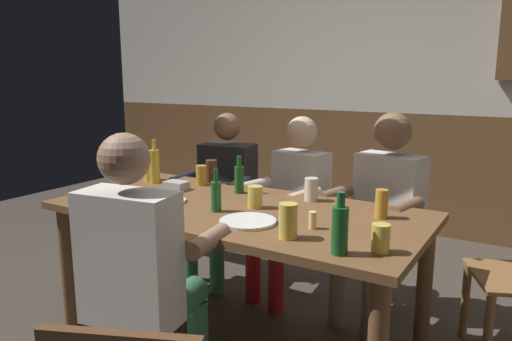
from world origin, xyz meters
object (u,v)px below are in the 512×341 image
object	(u,v)px
table_candle	(313,220)
bottle_1	(239,178)
plate_1	(248,221)
pint_glass_4	(288,221)
person_0	(223,189)
bottle_0	(340,228)
pint_glass_1	(311,189)
pint_glass_2	(381,238)
pint_glass_7	(150,168)
pint_glass_3	(201,175)
pint_glass_5	(382,204)
bottle_2	(155,165)
condiment_caddy	(176,185)
person_1	(293,200)
person_2	(382,207)
plate_0	(167,201)
pint_glass_0	(255,197)
pint_glass_6	(212,171)
person_3	(141,265)
dining_table	(237,224)
bottle_3	(216,195)

from	to	relation	value
table_candle	bottle_1	size ratio (longest dim) A/B	0.36
plate_1	pint_glass_4	world-z (taller)	pint_glass_4
person_0	bottle_0	distance (m)	1.70
bottle_0	pint_glass_1	bearing A→B (deg)	122.78
table_candle	pint_glass_4	world-z (taller)	pint_glass_4
pint_glass_2	pint_glass_7	bearing A→B (deg)	163.19
plate_1	pint_glass_1	world-z (taller)	pint_glass_1
plate_1	pint_glass_3	size ratio (longest dim) A/B	2.14
person_0	plate_1	bearing A→B (deg)	124.10
pint_glass_5	pint_glass_2	bearing A→B (deg)	-73.11
bottle_0	pint_glass_5	world-z (taller)	bottle_0
bottle_2	condiment_caddy	bearing A→B (deg)	-16.66
person_1	bottle_1	distance (m)	0.49
person_2	pint_glass_1	world-z (taller)	person_2
bottle_0	bottle_2	bearing A→B (deg)	158.98
person_0	plate_0	xyz separation A→B (m)	(0.20, -0.81, 0.12)
condiment_caddy	bottle_2	world-z (taller)	bottle_2
pint_glass_4	pint_glass_5	xyz separation A→B (m)	(0.25, 0.51, -0.01)
person_1	pint_glass_3	world-z (taller)	person_1
condiment_caddy	pint_glass_1	bearing A→B (deg)	12.66
pint_glass_2	pint_glass_0	bearing A→B (deg)	158.48
person_1	pint_glass_4	xyz separation A→B (m)	(0.48, -0.99, 0.19)
person_2	condiment_caddy	xyz separation A→B (m)	(-1.11, -0.55, 0.11)
pint_glass_1	pint_glass_6	bearing A→B (deg)	173.37
person_3	pint_glass_0	size ratio (longest dim) A/B	10.56
person_0	pint_glass_3	bearing A→B (deg)	98.23
person_0	table_candle	distance (m)	1.37
bottle_0	pint_glass_2	xyz separation A→B (m)	(0.13, 0.10, -0.05)
person_3	pint_glass_7	distance (m)	1.29
bottle_2	pint_glass_6	xyz separation A→B (m)	(0.31, 0.20, -0.04)
bottle_1	pint_glass_5	distance (m)	0.88
dining_table	pint_glass_7	xyz separation A→B (m)	(-0.86, 0.25, 0.18)
pint_glass_3	plate_1	bearing A→B (deg)	-37.60
dining_table	person_2	distance (m)	0.90
condiment_caddy	pint_glass_4	world-z (taller)	pint_glass_4
bottle_3	pint_glass_2	bearing A→B (deg)	-8.80
pint_glass_5	dining_table	bearing A→B (deg)	-164.22
plate_1	pint_glass_2	distance (m)	0.66
pint_glass_0	pint_glass_6	bearing A→B (deg)	146.28
table_candle	bottle_0	distance (m)	0.33
dining_table	pint_glass_0	bearing A→B (deg)	22.44
pint_glass_3	pint_glass_6	bearing A→B (deg)	83.92
person_3	bottle_1	distance (m)	1.00
bottle_1	table_candle	bearing A→B (deg)	-30.86
person_1	pint_glass_6	size ratio (longest dim) A/B	8.05
dining_table	pint_glass_2	bearing A→B (deg)	-17.11
bottle_0	pint_glass_2	bearing A→B (deg)	37.03
person_2	pint_glass_6	size ratio (longest dim) A/B	8.39
person_0	bottle_0	xyz separation A→B (m)	(1.31, -1.06, 0.22)
person_3	pint_glass_5	bearing A→B (deg)	42.51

